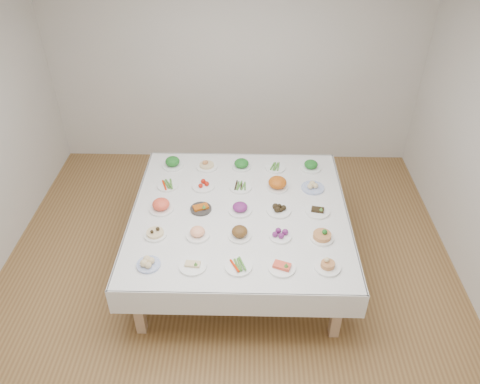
{
  "coord_description": "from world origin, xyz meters",
  "views": [
    {
      "loc": [
        0.21,
        -3.47,
        3.75
      ],
      "look_at": [
        0.12,
        0.39,
        0.88
      ],
      "focal_mm": 35.0,
      "sensor_mm": 36.0,
      "label": 1
    }
  ],
  "objects_px": {
    "dish_12": "(240,207)",
    "dish_24": "(311,164)",
    "display_table": "(240,216)",
    "dish_0": "(148,262)"
  },
  "relations": [
    {
      "from": "display_table",
      "to": "dish_24",
      "type": "distance_m",
      "value": 1.13
    },
    {
      "from": "dish_12",
      "to": "dish_24",
      "type": "height_order",
      "value": "dish_24"
    },
    {
      "from": "dish_12",
      "to": "display_table",
      "type": "bearing_deg",
      "value": 118.35
    },
    {
      "from": "dish_12",
      "to": "dish_24",
      "type": "bearing_deg",
      "value": 45.08
    },
    {
      "from": "display_table",
      "to": "dish_0",
      "type": "height_order",
      "value": "dish_0"
    },
    {
      "from": "dish_0",
      "to": "dish_24",
      "type": "height_order",
      "value": "dish_24"
    },
    {
      "from": "display_table",
      "to": "dish_24",
      "type": "height_order",
      "value": "dish_24"
    },
    {
      "from": "dish_0",
      "to": "dish_12",
      "type": "xyz_separation_m",
      "value": [
        0.79,
        0.78,
        0.01
      ]
    },
    {
      "from": "dish_12",
      "to": "dish_24",
      "type": "xyz_separation_m",
      "value": [
        0.8,
        0.8,
        0.01
      ]
    },
    {
      "from": "dish_0",
      "to": "dish_12",
      "type": "distance_m",
      "value": 1.12
    }
  ]
}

